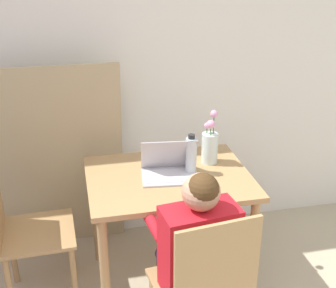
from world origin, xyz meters
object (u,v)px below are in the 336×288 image
(chair_spare, at_px, (24,230))
(laptop, at_px, (169,167))
(person_seated, at_px, (195,245))
(water_bottle, at_px, (191,155))
(flower_vase, at_px, (210,145))

(chair_spare, bearing_deg, laptop, -92.89)
(person_seated, bearing_deg, chair_spare, -41.81)
(laptop, distance_m, water_bottle, 0.14)
(flower_vase, relative_size, water_bottle, 1.37)
(flower_vase, bearing_deg, laptop, -157.99)
(person_seated, xyz_separation_m, water_bottle, (0.13, 0.55, 0.19))
(person_seated, height_order, flower_vase, flower_vase)
(person_seated, xyz_separation_m, laptop, (0.00, 0.56, 0.12))
(flower_vase, distance_m, water_bottle, 0.18)
(chair_spare, relative_size, flower_vase, 2.84)
(laptop, bearing_deg, chair_spare, -173.95)
(water_bottle, bearing_deg, laptop, 179.48)
(person_seated, relative_size, laptop, 3.14)
(chair_spare, height_order, flower_vase, flower_vase)
(chair_spare, bearing_deg, water_bottle, -92.87)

